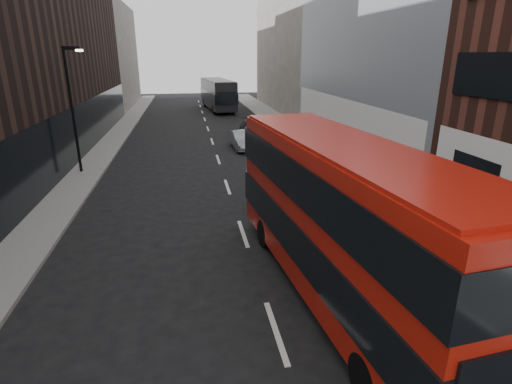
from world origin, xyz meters
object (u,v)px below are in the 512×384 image
street_lamp (73,102)px  grey_bus (218,94)px  car_b (242,140)px  car_a (277,185)px  car_c (251,129)px  red_bus (342,215)px

street_lamp → grey_bus: 29.60m
car_b → car_a: bearing=-93.6°
grey_bus → car_b: (-0.06, -22.67, -1.35)m
car_b → car_c: bearing=67.4°
car_a → red_bus: bearing=-96.3°
red_bus → grey_bus: size_ratio=0.97×
car_a → car_c: car_c is taller
red_bus → car_a: (0.15, 8.64, -1.93)m
red_bus → car_c: red_bus is taller
car_b → car_c: 4.47m
grey_bus → car_c: bearing=-91.5°
car_b → car_c: size_ratio=0.83×
red_bus → car_c: (1.30, 23.89, -1.83)m
grey_bus → car_a: (0.15, -33.65, -1.41)m
grey_bus → car_c: grey_bus is taller
grey_bus → car_c: (1.30, -18.41, -1.31)m
grey_bus → car_c: 18.50m
grey_bus → car_b: 22.71m
street_lamp → red_bus: size_ratio=0.61×
car_a → car_c: 15.29m
car_a → car_b: (-0.22, 10.98, 0.06)m
street_lamp → car_b: street_lamp is taller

